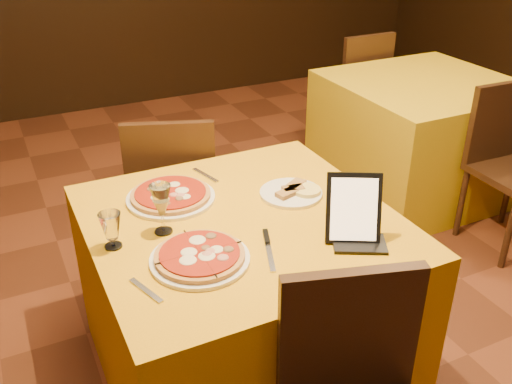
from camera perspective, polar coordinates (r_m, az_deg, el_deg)
name	(u,v)px	position (r m, az deg, el deg)	size (l,w,h in m)	color
floor	(342,321)	(2.84, 8.62, -12.59)	(6.00, 7.00, 0.01)	#5E2D19
main_table	(243,299)	(2.33, -1.35, -10.64)	(1.10, 1.10, 0.75)	orange
side_table	(420,136)	(3.95, 16.05, 5.40)	(1.10, 1.10, 0.75)	gold
chair_main_far	(174,193)	(2.94, -8.17, -0.07)	(0.47, 0.47, 0.91)	black
chair_side_far	(350,89)	(4.52, 9.42, 10.08)	(0.44, 0.44, 0.91)	black
pizza_near	(200,257)	(1.88, -5.64, -6.50)	(0.33, 0.33, 0.03)	white
pizza_far	(171,196)	(2.25, -8.53, -0.41)	(0.35, 0.35, 0.03)	white
cutlet_dish	(291,192)	(2.27, 3.52, 0.01)	(0.25, 0.25, 0.03)	white
wine_glass	(162,209)	(2.01, -9.41, -1.67)	(0.06, 0.06, 0.19)	#E3D981
water_glass	(111,231)	(1.98, -14.27, -3.77)	(0.08, 0.08, 0.13)	white
tablet	(354,208)	(1.96, 9.74, -1.60)	(0.19, 0.02, 0.24)	black
knife	(269,252)	(1.92, 1.32, -6.00)	(0.23, 0.02, 0.01)	#B3B3BA
fork_near	(146,290)	(1.79, -10.94, -9.64)	(0.16, 0.02, 0.01)	#ADAEB4
fork_far	(205,175)	(2.43, -5.08, 1.68)	(0.17, 0.02, 0.01)	silver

